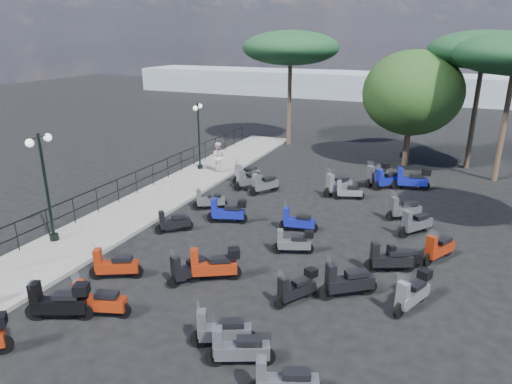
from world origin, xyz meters
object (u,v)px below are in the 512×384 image
at_px(scooter_9, 294,242).
at_px(pine_2, 291,48).
at_px(broadleaf_tree, 412,93).
at_px(scooter_20, 412,293).
at_px(scooter_29, 412,180).
at_px(scooter_6, 98,302).
at_px(scooter_8, 190,269).
at_px(scooter_22, 415,224).
at_px(scooter_23, 386,180).
at_px(scooter_27, 439,249).
at_px(scooter_26, 389,259).
at_px(scooter_16, 349,191).
at_px(scooter_30, 248,180).
at_px(scooter_32, 222,331).
at_px(scooter_17, 377,175).
at_px(scooter_19, 238,349).
at_px(lamp_post_2, 199,132).
at_px(lamp_post_1, 45,181).
at_px(scooter_28, 404,210).
at_px(scooter_31, 264,184).
at_px(scooter_18, 284,382).
at_px(scooter_5, 246,174).
at_px(scooter_3, 173,223).
at_px(scooter_14, 347,282).
at_px(scooter_21, 402,259).
at_px(pine_0, 484,50).
at_px(scooter_4, 209,200).
at_px(scooter_13, 296,288).
at_px(scooter_1, 59,302).
at_px(scooter_7, 214,265).
at_px(scooter_10, 228,212).
at_px(scooter_2, 115,266).
at_px(scooter_11, 338,185).

height_order(scooter_9, pine_2, pine_2).
height_order(scooter_9, broadleaf_tree, broadleaf_tree).
bearing_deg(scooter_20, scooter_9, -0.49).
height_order(scooter_29, broadleaf_tree, broadleaf_tree).
relative_size(scooter_6, scooter_8, 1.15).
bearing_deg(scooter_22, scooter_23, -33.26).
distance_m(scooter_22, scooter_27, 2.19).
distance_m(scooter_23, scooter_26, 8.97).
relative_size(scooter_16, scooter_30, 0.94).
xyz_separation_m(scooter_26, scooter_32, (-3.33, -5.60, -0.01)).
xyz_separation_m(scooter_9, scooter_16, (0.61, 6.46, -0.00)).
bearing_deg(broadleaf_tree, scooter_17, -101.47).
relative_size(scooter_17, scooter_19, 1.05).
height_order(lamp_post_2, scooter_19, lamp_post_2).
bearing_deg(lamp_post_1, scooter_32, -27.21).
xyz_separation_m(scooter_28, scooter_31, (-6.75, 0.79, 0.02)).
bearing_deg(scooter_18, scooter_5, 5.45).
bearing_deg(scooter_31, scooter_17, -111.18).
xyz_separation_m(scooter_17, pine_2, (-7.40, 7.11, 6.10)).
xyz_separation_m(scooter_19, scooter_20, (3.56, 4.11, 0.05)).
distance_m(scooter_8, scooter_31, 8.93).
bearing_deg(broadleaf_tree, scooter_3, -117.93).
xyz_separation_m(scooter_14, scooter_18, (-0.35, -4.59, -0.05)).
bearing_deg(scooter_22, scooter_14, 112.72).
xyz_separation_m(scooter_6, scooter_21, (7.46, 6.13, -0.06)).
relative_size(scooter_17, pine_0, 0.21).
relative_size(scooter_23, scooter_29, 0.78).
distance_m(scooter_4, scooter_13, 8.25).
bearing_deg(scooter_13, scooter_18, 136.25).
xyz_separation_m(scooter_1, scooter_23, (6.62, 15.20, -0.08)).
xyz_separation_m(scooter_3, scooter_29, (8.21, 9.22, 0.14)).
height_order(scooter_21, scooter_28, scooter_28).
xyz_separation_m(scooter_8, scooter_27, (7.20, 4.65, 0.02)).
xyz_separation_m(scooter_19, scooter_32, (-0.68, 0.46, 0.00)).
bearing_deg(scooter_8, scooter_21, -119.70).
height_order(scooter_3, scooter_4, scooter_4).
xyz_separation_m(scooter_22, scooter_31, (-7.33, 2.23, -0.00)).
relative_size(scooter_3, pine_2, 0.16).
distance_m(scooter_23, scooter_27, 7.89).
bearing_deg(scooter_27, scooter_7, 62.76).
height_order(scooter_8, scooter_27, scooter_27).
bearing_deg(scooter_29, scooter_7, 142.66).
bearing_deg(scooter_10, pine_0, -53.33).
bearing_deg(scooter_23, scooter_29, -127.30).
relative_size(scooter_2, scooter_11, 0.97).
xyz_separation_m(lamp_post_1, pine_0, (14.42, 17.46, 4.20)).
xyz_separation_m(scooter_4, scooter_11, (4.85, 4.22, 0.07)).
bearing_deg(scooter_7, scooter_19, -173.25).
bearing_deg(lamp_post_2, lamp_post_1, -104.32).
bearing_deg(scooter_6, scooter_4, -9.89).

